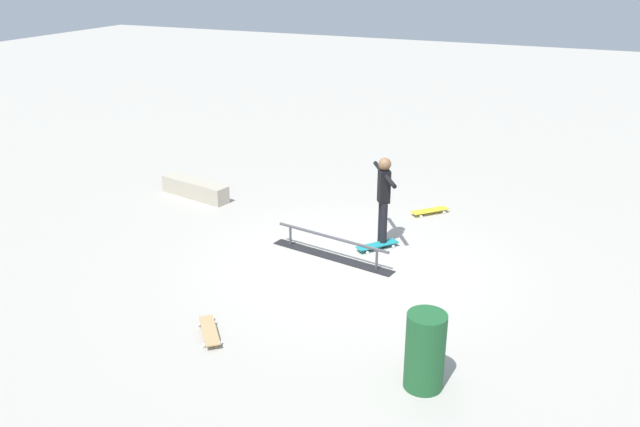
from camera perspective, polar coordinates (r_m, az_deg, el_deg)
ground_plane at (r=11.26m, az=2.90°, el=-4.29°), size 60.00×60.00×0.00m
grind_rail at (r=11.38m, az=1.03°, el=-3.02°), size 2.39×0.64×0.40m
skate_ledge at (r=14.42m, az=-10.77°, el=2.10°), size 1.73×0.70×0.37m
skater_main at (r=11.62m, az=5.54°, el=1.58°), size 0.79×1.14×1.64m
skateboard_main at (r=11.78m, az=4.99°, el=-2.74°), size 0.65×0.76×0.09m
loose_skateboard_natural at (r=9.34m, az=-9.56°, el=-9.98°), size 0.67×0.74×0.09m
loose_skateboard_yellow at (r=13.47m, az=9.50°, el=0.25°), size 0.69×0.72×0.09m
trash_bin at (r=8.12m, az=9.09°, el=-11.69°), size 0.48×0.48×1.00m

